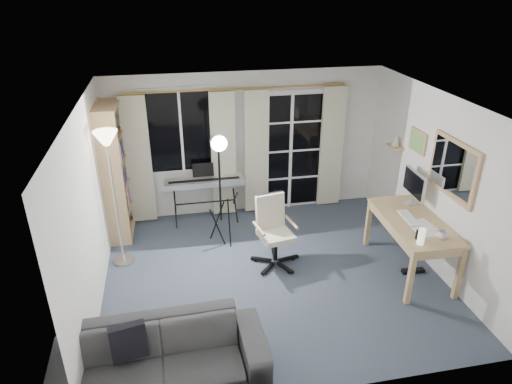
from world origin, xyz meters
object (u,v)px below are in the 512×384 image
bookshelf (113,174)px  keyboard_piano (204,183)px  desk (413,226)px  monitor (414,185)px  studio_light (219,156)px  office_chair (273,224)px  mug (442,234)px  sofa (160,350)px  torchiere_lamp (109,159)px

bookshelf → keyboard_piano: bookshelf is taller
bookshelf → desk: bearing=-23.3°
monitor → desk: bearing=-111.4°
studio_light → monitor: bearing=-13.3°
bookshelf → monitor: size_ratio=3.70×
office_chair → mug: 2.21m
monitor → office_chair: bearing=178.3°
studio_light → desk: (2.46, -1.12, -0.77)m
keyboard_piano → monitor: 3.21m
bookshelf → monitor: bearing=-16.9°
desk → sofa: sofa is taller
torchiere_lamp → keyboard_piano: torchiere_lamp is taller
torchiere_lamp → mug: torchiere_lamp is taller
keyboard_piano → mug: (2.73, -2.43, 0.15)m
bookshelf → keyboard_piano: (1.38, 0.07, -0.29)m
office_chair → desk: office_chair is taller
torchiere_lamp → keyboard_piano: bearing=37.4°
torchiere_lamp → monitor: 4.17m
torchiere_lamp → office_chair: size_ratio=1.96×
keyboard_piano → studio_light: (0.17, -0.81, 0.76)m
studio_light → desk: 2.81m
studio_light → mug: size_ratio=14.15×
bookshelf → keyboard_piano: 1.41m
office_chair → keyboard_piano: bearing=111.0°
keyboard_piano → monitor: size_ratio=2.25×
bookshelf → studio_light: size_ratio=1.15×
keyboard_piano → sofa: 3.34m
office_chair → monitor: size_ratio=1.77×
keyboard_piano → monitor: monitor is taller
office_chair → mug: (1.90, -1.09, 0.26)m
keyboard_piano → desk: 3.26m
studio_light → sofa: size_ratio=0.86×
studio_light → desk: bearing=-23.6°
bookshelf → sofa: bookshelf is taller
monitor → mug: size_ratio=4.40×
office_chair → sofa: (-1.58, -1.90, -0.18)m
sofa → monitor: bearing=24.9°
keyboard_piano → office_chair: office_chair is taller
monitor → mug: 0.98m
torchiere_lamp → office_chair: (2.11, -0.36, -0.99)m
torchiere_lamp → monitor: torchiere_lamp is taller
keyboard_piano → torchiere_lamp: bearing=-142.5°
office_chair → desk: size_ratio=0.67×
mug → sofa: mug is taller
monitor → torchiere_lamp: bearing=175.3°
torchiere_lamp → desk: bearing=-13.6°
bookshelf → sofa: bearing=-77.2°
sofa → office_chair: bearing=49.0°
bookshelf → office_chair: bearing=-28.4°
office_chair → studio_light: bearing=130.1°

